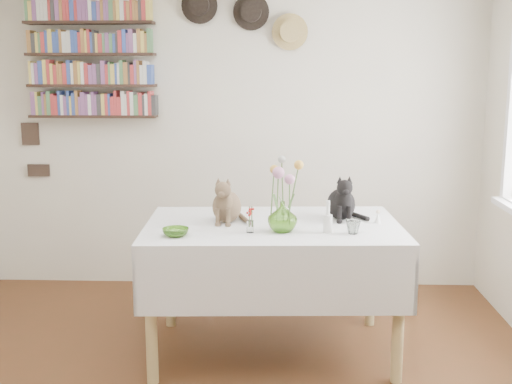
{
  "coord_description": "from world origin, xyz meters",
  "views": [
    {
      "loc": [
        0.37,
        -2.9,
        1.76
      ],
      "look_at": [
        0.24,
        0.83,
        1.05
      ],
      "focal_mm": 45.0,
      "sensor_mm": 36.0,
      "label": 1
    }
  ],
  "objects_px": {
    "dining_table": "(273,256)",
    "bookshelf_unit": "(91,59)",
    "tabby_cat": "(227,198)",
    "black_cat": "(341,196)",
    "flower_vase": "(282,217)"
  },
  "relations": [
    {
      "from": "dining_table",
      "to": "flower_vase",
      "type": "distance_m",
      "value": 0.36
    },
    {
      "from": "tabby_cat",
      "to": "flower_vase",
      "type": "bearing_deg",
      "value": -27.86
    },
    {
      "from": "tabby_cat",
      "to": "black_cat",
      "type": "distance_m",
      "value": 0.72
    },
    {
      "from": "dining_table",
      "to": "tabby_cat",
      "type": "height_order",
      "value": "tabby_cat"
    },
    {
      "from": "black_cat",
      "to": "dining_table",
      "type": "bearing_deg",
      "value": -165.53
    },
    {
      "from": "bookshelf_unit",
      "to": "tabby_cat",
      "type": "bearing_deg",
      "value": -45.8
    },
    {
      "from": "flower_vase",
      "to": "bookshelf_unit",
      "type": "relative_size",
      "value": 0.18
    },
    {
      "from": "tabby_cat",
      "to": "flower_vase",
      "type": "xyz_separation_m",
      "value": [
        0.34,
        -0.24,
        -0.06
      ]
    },
    {
      "from": "dining_table",
      "to": "bookshelf_unit",
      "type": "distance_m",
      "value": 2.25
    },
    {
      "from": "black_cat",
      "to": "flower_vase",
      "type": "relative_size",
      "value": 1.64
    },
    {
      "from": "black_cat",
      "to": "bookshelf_unit",
      "type": "distance_m",
      "value": 2.32
    },
    {
      "from": "dining_table",
      "to": "black_cat",
      "type": "bearing_deg",
      "value": 19.57
    },
    {
      "from": "flower_vase",
      "to": "tabby_cat",
      "type": "bearing_deg",
      "value": 144.89
    },
    {
      "from": "bookshelf_unit",
      "to": "flower_vase",
      "type": "bearing_deg",
      "value": -43.63
    },
    {
      "from": "flower_vase",
      "to": "bookshelf_unit",
      "type": "xyz_separation_m",
      "value": [
        -1.5,
        1.43,
        0.92
      ]
    }
  ]
}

